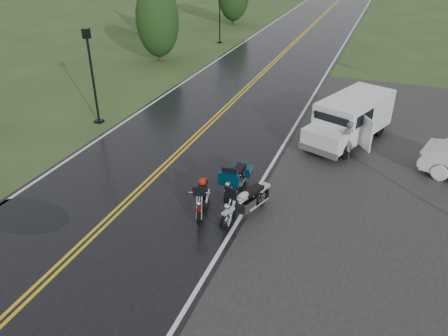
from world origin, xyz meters
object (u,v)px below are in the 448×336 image
(person_at_van, at_px, (347,141))
(motorcycle_teal, at_px, (228,189))
(motorcycle_silver, at_px, (228,212))
(lamp_post_near_left, at_px, (93,77))
(van_white, at_px, (313,126))
(lamp_post_far_left, at_px, (220,17))
(motorcycle_red, at_px, (199,208))

(person_at_van, bearing_deg, motorcycle_teal, 13.28)
(motorcycle_silver, height_order, lamp_post_near_left, lamp_post_near_left)
(person_at_van, bearing_deg, lamp_post_near_left, -42.06)
(van_white, relative_size, lamp_post_far_left, 1.26)
(motorcycle_teal, bearing_deg, motorcycle_red, -112.00)
(van_white, bearing_deg, motorcycle_red, -86.92)
(motorcycle_red, distance_m, motorcycle_teal, 1.35)
(motorcycle_red, distance_m, person_at_van, 7.05)
(motorcycle_silver, xyz_separation_m, lamp_post_near_left, (-8.62, 5.77, 1.47))
(motorcycle_red, bearing_deg, lamp_post_far_left, 92.52)
(person_at_van, relative_size, lamp_post_near_left, 0.37)
(motorcycle_teal, distance_m, lamp_post_far_left, 23.47)
(lamp_post_near_left, relative_size, lamp_post_far_left, 1.10)
(motorcycle_red, bearing_deg, motorcycle_teal, 52.63)
(motorcycle_teal, relative_size, person_at_van, 1.39)
(motorcycle_teal, bearing_deg, person_at_van, 54.80)
(person_at_van, bearing_deg, van_white, -64.05)
(motorcycle_red, bearing_deg, van_white, 54.32)
(lamp_post_far_left, bearing_deg, person_at_van, -54.91)
(van_white, relative_size, person_at_van, 3.11)
(motorcycle_red, distance_m, van_white, 6.95)
(motorcycle_red, height_order, motorcycle_silver, motorcycle_silver)
(van_white, bearing_deg, lamp_post_near_left, -153.88)
(motorcycle_teal, distance_m, van_white, 5.59)
(motorcycle_teal, height_order, lamp_post_near_left, lamp_post_near_left)
(lamp_post_near_left, bearing_deg, lamp_post_far_left, 92.08)
(van_white, distance_m, person_at_van, 1.52)
(motorcycle_red, xyz_separation_m, motorcycle_teal, (0.46, 1.27, 0.05))
(lamp_post_near_left, height_order, lamp_post_far_left, lamp_post_near_left)
(van_white, xyz_separation_m, person_at_van, (1.41, -0.53, -0.18))
(motorcycle_red, relative_size, person_at_van, 1.29)
(motorcycle_red, relative_size, lamp_post_near_left, 0.47)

